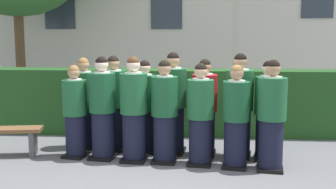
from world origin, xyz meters
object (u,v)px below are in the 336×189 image
Objects in this scene: student_front_row_3 at (165,114)px; student_rear_row_3 at (173,105)px; student_front_row_0 at (75,114)px; student_front_row_6 at (271,118)px; student_front_row_5 at (236,119)px; student_rear_row_0 at (84,105)px; student_front_row_2 at (134,111)px; student_rear_row_2 at (145,109)px; student_in_red_blazer at (204,110)px; student_front_row_1 at (103,110)px; student_front_row_4 at (200,117)px; student_rear_row_5 at (239,108)px; student_rear_row_1 at (114,105)px; student_rear_row_6 at (267,113)px.

student_rear_row_3 reaches higher than student_front_row_3.
student_front_row_6 is (3.12, -0.46, 0.07)m from student_front_row_0.
student_front_row_5 is 0.98× the size of student_rear_row_0.
student_front_row_2 is 1.04× the size of student_rear_row_0.
student_in_red_blazer is (1.02, -0.13, 0.02)m from student_rear_row_2.
student_front_row_1 reaches higher than student_front_row_3.
student_rear_row_5 is at bearing 34.90° from student_front_row_4.
student_rear_row_2 reaches higher than student_front_row_0.
student_rear_row_0 is at bearing 171.86° from student_in_red_blazer.
student_front_row_3 is at bearing -3.67° from student_front_row_2.
student_front_row_1 is at bearing 172.63° from student_front_row_3.
student_front_row_0 is 0.96× the size of student_rear_row_2.
student_in_red_blazer reaches higher than student_front_row_4.
student_rear_row_2 is at bearing 34.52° from student_front_row_1.
student_front_row_4 is 0.98× the size of student_rear_row_0.
student_front_row_5 is 0.92× the size of student_rear_row_5.
student_front_row_3 is (0.49, -0.03, -0.03)m from student_front_row_2.
student_rear_row_2 reaches higher than student_front_row_5.
student_rear_row_3 is (1.04, -0.13, 0.03)m from student_rear_row_1.
student_front_row_3 is at bearing -100.86° from student_rear_row_3.
student_rear_row_5 is at bearing 123.38° from student_front_row_6.
student_front_row_2 reaches higher than student_in_red_blazer.
student_front_row_3 is 1.26m from student_rear_row_5.
student_front_row_3 is 0.98× the size of student_front_row_6.
student_front_row_1 is at bearing 169.23° from student_front_row_2.
student_rear_row_3 is at bearing 39.74° from student_front_row_2.
student_front_row_2 is at bearing -174.01° from student_rear_row_6.
student_front_row_6 is at bearing -9.88° from student_front_row_3.
student_front_row_6 is at bearing -22.98° from student_rear_row_2.
student_front_row_6 is 1.00× the size of student_rear_row_1.
student_front_row_1 is 1.03m from student_front_row_3.
student_rear_row_1 is 0.96× the size of student_rear_row_5.
student_rear_row_5 is at bearing 5.71° from student_front_row_1.
student_rear_row_3 is at bearing 79.14° from student_front_row_3.
student_rear_row_0 is 3.17m from student_rear_row_6.
student_front_row_1 reaches higher than student_in_red_blazer.
student_front_row_6 is at bearing -36.11° from student_in_red_blazer.
student_rear_row_3 is 1.00× the size of student_rear_row_5.
student_rear_row_3 is (0.60, 0.49, 0.02)m from student_front_row_2.
student_front_row_2 is 1.04× the size of student_rear_row_6.
student_front_row_6 is at bearing -8.44° from student_front_row_2.
student_in_red_blazer is at bearing -8.14° from student_rear_row_0.
student_front_row_4 is 0.92× the size of student_rear_row_5.
student_front_row_0 is 1.02m from student_front_row_2.
student_front_row_2 is 1.61m from student_front_row_5.
student_front_row_4 reaches higher than student_rear_row_2.
student_front_row_4 is at bearing -22.08° from student_rear_row_0.
student_rear_row_3 reaches higher than student_front_row_2.
student_rear_row_5 reaches higher than student_front_row_0.
student_rear_row_3 reaches higher than student_rear_row_1.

